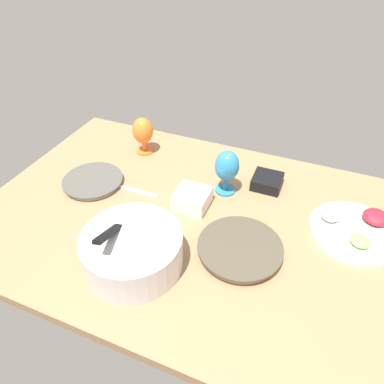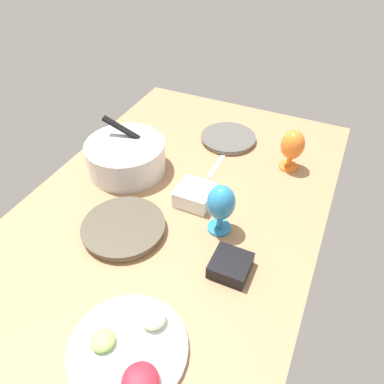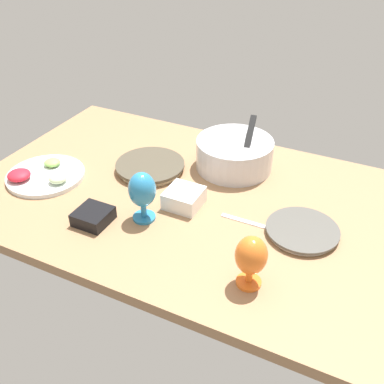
{
  "view_description": "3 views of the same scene",
  "coord_description": "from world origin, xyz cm",
  "px_view_note": "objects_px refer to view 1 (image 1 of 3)",
  "views": [
    {
      "loc": [
        -33.46,
        85.54,
        88.43
      ],
      "look_at": [
        5.39,
        -9.33,
        3.68
      ],
      "focal_mm": 32.47,
      "sensor_mm": 36.0,
      "label": 1
    },
    {
      "loc": [
        -86.88,
        -46.57,
        92.71
      ],
      "look_at": [
        4.56,
        -4.79,
        3.68
      ],
      "focal_mm": 34.62,
      "sensor_mm": 36.0,
      "label": 2
    },
    {
      "loc": [
        64.31,
        -122.89,
        96.4
      ],
      "look_at": [
        5.35,
        -2.13,
        3.68
      ],
      "focal_mm": 41.79,
      "sensor_mm": 36.0,
      "label": 3
    }
  ],
  "objects_px": {
    "mixing_bowl": "(133,249)",
    "hurricane_glass_blue": "(227,168)",
    "dinner_plate_left": "(240,249)",
    "fruit_platter": "(356,229)",
    "hurricane_glass_orange": "(143,132)",
    "dinner_plate_right": "(93,181)",
    "square_bowl_white": "(192,198)",
    "square_bowl_black": "(267,181)"
  },
  "relations": [
    {
      "from": "mixing_bowl",
      "to": "hurricane_glass_blue",
      "type": "xyz_separation_m",
      "value": [
        -0.15,
        -0.46,
        0.05
      ]
    },
    {
      "from": "dinner_plate_left",
      "to": "fruit_platter",
      "type": "xyz_separation_m",
      "value": [
        -0.35,
        -0.24,
        -0.0
      ]
    },
    {
      "from": "fruit_platter",
      "to": "hurricane_glass_orange",
      "type": "distance_m",
      "value": 0.95
    },
    {
      "from": "dinner_plate_right",
      "to": "mixing_bowl",
      "type": "relative_size",
      "value": 0.79
    },
    {
      "from": "fruit_platter",
      "to": "hurricane_glass_orange",
      "type": "xyz_separation_m",
      "value": [
        0.93,
        -0.18,
        0.09
      ]
    },
    {
      "from": "dinner_plate_left",
      "to": "mixing_bowl",
      "type": "relative_size",
      "value": 0.9
    },
    {
      "from": "hurricane_glass_blue",
      "to": "dinner_plate_right",
      "type": "bearing_deg",
      "value": 17.15
    },
    {
      "from": "dinner_plate_left",
      "to": "hurricane_glass_blue",
      "type": "xyz_separation_m",
      "value": [
        0.14,
        -0.29,
        0.1
      ]
    },
    {
      "from": "dinner_plate_right",
      "to": "square_bowl_white",
      "type": "relative_size",
      "value": 1.96
    },
    {
      "from": "hurricane_glass_blue",
      "to": "square_bowl_black",
      "type": "bearing_deg",
      "value": -147.57
    },
    {
      "from": "dinner_plate_right",
      "to": "hurricane_glass_orange",
      "type": "height_order",
      "value": "hurricane_glass_orange"
    },
    {
      "from": "fruit_platter",
      "to": "hurricane_glass_orange",
      "type": "height_order",
      "value": "hurricane_glass_orange"
    },
    {
      "from": "dinner_plate_left",
      "to": "square_bowl_black",
      "type": "relative_size",
      "value": 2.44
    },
    {
      "from": "mixing_bowl",
      "to": "fruit_platter",
      "type": "xyz_separation_m",
      "value": [
        -0.65,
        -0.41,
        -0.05
      ]
    },
    {
      "from": "dinner_plate_right",
      "to": "mixing_bowl",
      "type": "xyz_separation_m",
      "value": [
        -0.36,
        0.3,
        0.05
      ]
    },
    {
      "from": "mixing_bowl",
      "to": "fruit_platter",
      "type": "relative_size",
      "value": 1.02
    },
    {
      "from": "fruit_platter",
      "to": "square_bowl_white",
      "type": "xyz_separation_m",
      "value": [
        0.58,
        0.08,
        0.02
      ]
    },
    {
      "from": "mixing_bowl",
      "to": "square_bowl_white",
      "type": "distance_m",
      "value": 0.34
    },
    {
      "from": "mixing_bowl",
      "to": "hurricane_glass_orange",
      "type": "bearing_deg",
      "value": -64.57
    },
    {
      "from": "hurricane_glass_blue",
      "to": "square_bowl_white",
      "type": "relative_size",
      "value": 1.48
    },
    {
      "from": "dinner_plate_left",
      "to": "square_bowl_black",
      "type": "bearing_deg",
      "value": -90.44
    },
    {
      "from": "dinner_plate_left",
      "to": "hurricane_glass_orange",
      "type": "bearing_deg",
      "value": -35.91
    },
    {
      "from": "dinner_plate_left",
      "to": "square_bowl_black",
      "type": "height_order",
      "value": "square_bowl_black"
    },
    {
      "from": "square_bowl_white",
      "to": "square_bowl_black",
      "type": "bearing_deg",
      "value": -136.52
    },
    {
      "from": "fruit_platter",
      "to": "hurricane_glass_blue",
      "type": "distance_m",
      "value": 0.5
    },
    {
      "from": "hurricane_glass_blue",
      "to": "square_bowl_white",
      "type": "xyz_separation_m",
      "value": [
        0.09,
        0.13,
        -0.08
      ]
    },
    {
      "from": "hurricane_glass_orange",
      "to": "fruit_platter",
      "type": "bearing_deg",
      "value": 169.08
    },
    {
      "from": "hurricane_glass_blue",
      "to": "square_bowl_white",
      "type": "distance_m",
      "value": 0.18
    },
    {
      "from": "mixing_bowl",
      "to": "dinner_plate_right",
      "type": "bearing_deg",
      "value": -39.41
    },
    {
      "from": "dinner_plate_left",
      "to": "square_bowl_white",
      "type": "bearing_deg",
      "value": -33.77
    },
    {
      "from": "dinner_plate_right",
      "to": "square_bowl_white",
      "type": "distance_m",
      "value": 0.43
    },
    {
      "from": "mixing_bowl",
      "to": "square_bowl_white",
      "type": "relative_size",
      "value": 2.49
    },
    {
      "from": "dinner_plate_right",
      "to": "hurricane_glass_orange",
      "type": "bearing_deg",
      "value": -105.9
    },
    {
      "from": "mixing_bowl",
      "to": "hurricane_glass_orange",
      "type": "distance_m",
      "value": 0.66
    },
    {
      "from": "fruit_platter",
      "to": "hurricane_glass_orange",
      "type": "bearing_deg",
      "value": -10.92
    },
    {
      "from": "fruit_platter",
      "to": "mixing_bowl",
      "type": "bearing_deg",
      "value": 32.53
    },
    {
      "from": "dinner_plate_left",
      "to": "square_bowl_black",
      "type": "xyz_separation_m",
      "value": [
        -0.0,
        -0.38,
        0.01
      ]
    },
    {
      "from": "mixing_bowl",
      "to": "hurricane_glass_orange",
      "type": "relative_size",
      "value": 1.82
    },
    {
      "from": "dinner_plate_left",
      "to": "hurricane_glass_blue",
      "type": "relative_size",
      "value": 1.52
    },
    {
      "from": "mixing_bowl",
      "to": "hurricane_glass_orange",
      "type": "xyz_separation_m",
      "value": [
        0.28,
        -0.59,
        0.04
      ]
    },
    {
      "from": "dinner_plate_right",
      "to": "square_bowl_black",
      "type": "relative_size",
      "value": 2.13
    },
    {
      "from": "fruit_platter",
      "to": "dinner_plate_left",
      "type": "bearing_deg",
      "value": 34.65
    }
  ]
}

